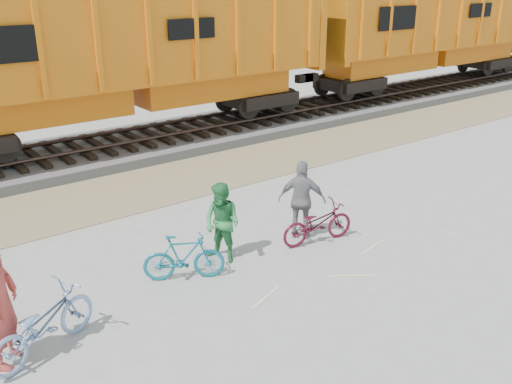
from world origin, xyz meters
The scene contains 12 objects.
ground centered at (0.00, 0.00, 0.00)m, with size 120.00×120.00×0.00m, color #9E9E99.
gravel_strip centered at (0.00, 5.50, 0.01)m, with size 120.00×3.00×0.02m, color #96805D.
ballast_bed centered at (0.00, 9.00, 0.15)m, with size 120.00×4.00×0.30m, color slate.
track centered at (0.00, 9.00, 0.47)m, with size 120.00×2.60×0.24m.
hopper_car_center centered at (1.23, 9.00, 3.01)m, with size 14.00×3.13×4.65m.
hopper_car_right centered at (16.23, 9.00, 3.01)m, with size 14.00×3.13×4.65m.
bicycle_blue centered at (-4.62, -0.01, 0.50)m, with size 0.66×1.90×1.00m, color #7FA2D1.
bicycle_teal centered at (-1.81, 0.64, 0.46)m, with size 0.43×1.52×0.91m, color #10657B.
bicycle_maroon centered at (1.25, 0.30, 0.44)m, with size 0.58×1.67×0.88m, color #500E21.
person_solo centered at (-5.12, 0.09, 0.98)m, with size 0.72×0.47×1.96m, color #B13A34.
person_man centered at (-0.81, 0.84, 0.81)m, with size 0.79×0.61×1.62m, color #2A7B3F.
person_woman centered at (1.15, 0.70, 0.86)m, with size 1.01×0.42×1.73m, color slate.
Camera 1 is at (-6.46, -7.67, 5.38)m, focal length 40.00 mm.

